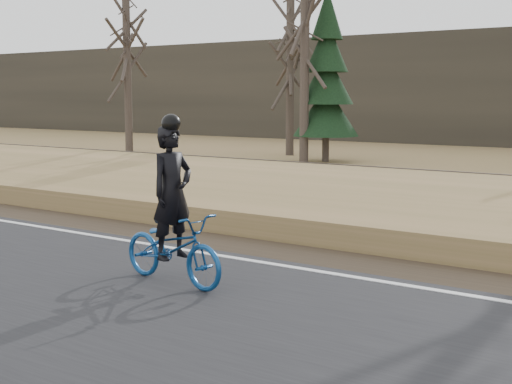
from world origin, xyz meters
The scene contains 12 objects.
ground centered at (0.00, 0.00, 0.00)m, with size 120.00×120.00×0.00m, color #9B794F.
road centered at (0.00, -2.50, 0.03)m, with size 120.00×6.00×0.06m, color black.
edge_line centered at (0.00, 0.20, 0.07)m, with size 120.00×0.12×0.01m, color silver.
shoulder centered at (0.00, 1.20, 0.02)m, with size 120.00×1.60×0.04m, color #473A2B.
embankment centered at (0.00, 4.20, 0.22)m, with size 120.00×5.00×0.44m, color #9B794F.
ballast centered at (0.00, 8.00, 0.23)m, with size 120.00×3.00×0.45m, color slate.
railroad centered at (0.00, 8.00, 0.53)m, with size 120.00×2.40×0.29m.
cyclist centered at (2.12, -1.49, 0.80)m, with size 1.94×0.88×2.31m.
bare_tree_far_left centered at (-15.73, 15.66, 3.72)m, with size 0.36×0.36×7.44m, color #493E35.
bare_tree_left centered at (-8.23, 18.03, 3.55)m, with size 0.36×0.36×7.09m, color #493E35.
bare_tree_near_left centered at (-5.78, 15.15, 3.85)m, with size 0.36×0.36×7.69m, color #493E35.
conifer centered at (-5.39, 16.19, 3.21)m, with size 2.60×2.60×6.78m.
Camera 1 is at (8.47, -8.66, 2.61)m, focal length 50.00 mm.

